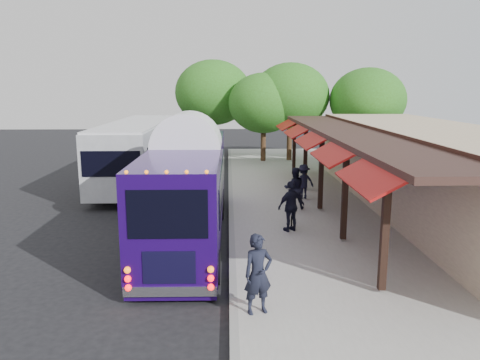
% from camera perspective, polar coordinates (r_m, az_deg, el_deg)
% --- Properties ---
extents(ground, '(90.00, 90.00, 0.00)m').
position_cam_1_polar(ground, '(15.80, -1.17, -8.05)').
color(ground, black).
rests_on(ground, ground).
extents(sidewalk, '(10.00, 40.00, 0.15)m').
position_cam_1_polar(sidewalk, '(20.24, 13.09, -3.78)').
color(sidewalk, '#9E9B93').
rests_on(sidewalk, ground).
extents(curb, '(0.20, 40.00, 0.16)m').
position_cam_1_polar(curb, '(19.60, -1.09, -3.98)').
color(curb, gray).
rests_on(curb, ground).
extents(station_shelter, '(8.15, 20.00, 3.60)m').
position_cam_1_polar(station_shelter, '(20.98, 22.29, 1.14)').
color(station_shelter, tan).
rests_on(station_shelter, ground).
extents(coach_bus, '(2.38, 10.98, 3.49)m').
position_cam_1_polar(coach_bus, '(16.39, -6.30, -0.60)').
color(coach_bus, '#200752').
rests_on(coach_bus, ground).
extents(city_bus, '(2.83, 12.59, 3.38)m').
position_cam_1_polar(city_bus, '(26.36, -12.24, 3.68)').
color(city_bus, '#97999F').
rests_on(city_bus, ground).
extents(ped_a, '(0.79, 0.64, 1.86)m').
position_cam_1_polar(ped_a, '(10.76, 2.22, -11.38)').
color(ped_a, black).
rests_on(ped_a, sidewalk).
extents(ped_b, '(0.90, 0.72, 1.77)m').
position_cam_1_polar(ped_b, '(19.85, 6.64, -1.00)').
color(ped_b, black).
rests_on(ped_b, sidewalk).
extents(ped_c, '(1.16, 0.87, 1.83)m').
position_cam_1_polar(ped_c, '(16.74, 6.28, -3.20)').
color(ped_c, black).
rests_on(ped_c, sidewalk).
extents(ped_d, '(1.15, 0.83, 1.60)m').
position_cam_1_polar(ped_d, '(21.72, 7.73, -0.20)').
color(ped_d, black).
rests_on(ped_d, sidewalk).
extents(sign_board, '(0.07, 0.44, 0.97)m').
position_cam_1_polar(sign_board, '(17.24, 6.33, -3.65)').
color(sign_board, black).
rests_on(sign_board, sidewalk).
extents(tree_left, '(4.86, 4.86, 6.23)m').
position_cam_1_polar(tree_left, '(32.65, 2.90, 9.34)').
color(tree_left, '#382314').
rests_on(tree_left, ground).
extents(tree_mid, '(5.40, 5.40, 6.91)m').
position_cam_1_polar(tree_mid, '(33.14, 6.15, 10.12)').
color(tree_mid, '#382314').
rests_on(tree_mid, ground).
extents(tree_right, '(5.11, 5.11, 6.54)m').
position_cam_1_polar(tree_right, '(33.15, 15.30, 9.36)').
color(tree_right, '#382314').
rests_on(tree_right, ground).
extents(tree_far, '(5.65, 5.65, 7.24)m').
position_cam_1_polar(tree_far, '(35.28, -3.29, 10.57)').
color(tree_far, '#382314').
rests_on(tree_far, ground).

